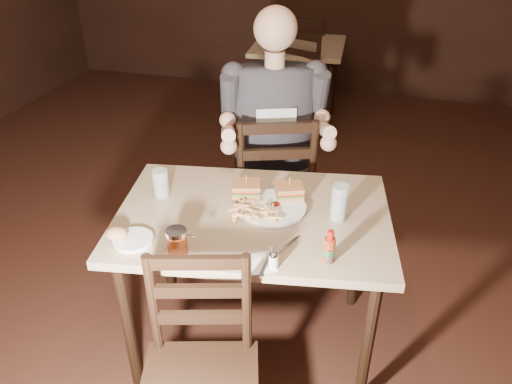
% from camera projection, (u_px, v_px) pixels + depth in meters
% --- Properties ---
extents(room_shell, '(7.00, 7.00, 7.00)m').
position_uv_depth(room_shell, '(228.00, 50.00, 2.06)').
color(room_shell, black).
rests_on(room_shell, ground).
extents(main_table, '(1.28, 0.95, 0.77)m').
position_uv_depth(main_table, '(253.00, 229.00, 2.20)').
color(main_table, tan).
rests_on(main_table, ground).
extents(bg_table, '(0.84, 0.84, 0.77)m').
position_uv_depth(bg_table, '(298.00, 54.00, 4.53)').
color(bg_table, tan).
rests_on(bg_table, ground).
extents(chair_far, '(0.60, 0.63, 1.00)m').
position_uv_depth(chair_far, '(272.00, 187.00, 2.87)').
color(chair_far, black).
rests_on(chair_far, ground).
extents(bg_chair_far, '(0.45, 0.49, 0.93)m').
position_uv_depth(bg_chair_far, '(307.00, 60.00, 5.10)').
color(bg_chair_far, black).
rests_on(bg_chair_far, ground).
extents(bg_chair_near, '(0.59, 0.61, 0.96)m').
position_uv_depth(bg_chair_near, '(285.00, 96.00, 4.18)').
color(bg_chair_near, black).
rests_on(bg_chair_near, ground).
extents(diner, '(0.68, 0.61, 0.99)m').
position_uv_depth(diner, '(275.00, 108.00, 2.56)').
color(diner, '#35343A').
rests_on(diner, chair_far).
extents(dinner_plate, '(0.32, 0.32, 0.02)m').
position_uv_depth(dinner_plate, '(273.00, 209.00, 2.18)').
color(dinner_plate, white).
rests_on(dinner_plate, main_table).
extents(sandwich_left, '(0.15, 0.13, 0.11)m').
position_uv_depth(sandwich_left, '(246.00, 184.00, 2.24)').
color(sandwich_left, '#CA7F46').
rests_on(sandwich_left, dinner_plate).
extents(sandwich_right, '(0.15, 0.13, 0.10)m').
position_uv_depth(sandwich_right, '(289.00, 187.00, 2.22)').
color(sandwich_right, '#CA7F46').
rests_on(sandwich_right, dinner_plate).
extents(fries_pile, '(0.28, 0.21, 0.04)m').
position_uv_depth(fries_pile, '(256.00, 210.00, 2.12)').
color(fries_pile, '#F6BA6C').
rests_on(fries_pile, dinner_plate).
extents(ketchup_dollop, '(0.05, 0.05, 0.01)m').
position_uv_depth(ketchup_dollop, '(275.00, 204.00, 2.18)').
color(ketchup_dollop, maroon).
rests_on(ketchup_dollop, dinner_plate).
extents(glass_left, '(0.08, 0.08, 0.13)m').
position_uv_depth(glass_left, '(161.00, 183.00, 2.25)').
color(glass_left, silver).
rests_on(glass_left, main_table).
extents(glass_right, '(0.08, 0.08, 0.16)m').
position_uv_depth(glass_right, '(339.00, 202.00, 2.09)').
color(glass_right, silver).
rests_on(glass_right, main_table).
extents(hot_sauce, '(0.05, 0.05, 0.14)m').
position_uv_depth(hot_sauce, '(330.00, 246.00, 1.85)').
color(hot_sauce, '#923210').
rests_on(hot_sauce, main_table).
extents(salt_shaker, '(0.04, 0.04, 0.07)m').
position_uv_depth(salt_shaker, '(273.00, 261.00, 1.84)').
color(salt_shaker, white).
rests_on(salt_shaker, main_table).
extents(pepper_shaker, '(0.04, 0.04, 0.07)m').
position_uv_depth(pepper_shaker, '(329.00, 255.00, 1.87)').
color(pepper_shaker, '#38332D').
rests_on(pepper_shaker, main_table).
extents(syrup_dispenser, '(0.09, 0.09, 0.11)m').
position_uv_depth(syrup_dispenser, '(177.00, 242.00, 1.90)').
color(syrup_dispenser, '#923210').
rests_on(syrup_dispenser, main_table).
extents(napkin, '(0.18, 0.17, 0.00)m').
position_uv_depth(napkin, '(257.00, 263.00, 1.87)').
color(napkin, white).
rests_on(napkin, main_table).
extents(knife, '(0.01, 0.19, 0.00)m').
position_uv_depth(knife, '(266.00, 262.00, 1.87)').
color(knife, silver).
rests_on(knife, napkin).
extents(fork, '(0.08, 0.14, 0.00)m').
position_uv_depth(fork, '(287.00, 245.00, 1.96)').
color(fork, silver).
rests_on(fork, napkin).
extents(side_plate, '(0.18, 0.18, 0.01)m').
position_uv_depth(side_plate, '(133.00, 241.00, 1.98)').
color(side_plate, white).
rests_on(side_plate, main_table).
extents(bread_roll, '(0.10, 0.09, 0.05)m').
position_uv_depth(bread_roll, '(117.00, 234.00, 1.97)').
color(bread_roll, tan).
rests_on(bread_roll, side_plate).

